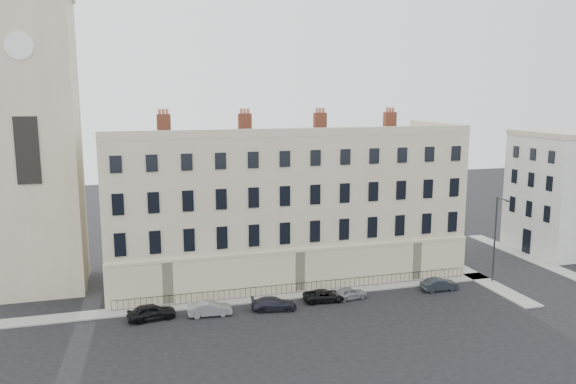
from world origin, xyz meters
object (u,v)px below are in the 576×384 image
car_b (210,309)px  car_f (439,284)px  car_a (151,312)px  car_d (324,296)px  car_c (274,304)px  car_e (349,293)px  streetlamp (496,235)px

car_b → car_f: (22.45, 0.20, -0.01)m
car_a → car_f: car_a is taller
car_d → car_f: bearing=-88.0°
car_a → car_c: size_ratio=1.01×
car_c → car_f: bearing=-78.9°
car_a → car_f: size_ratio=1.10×
car_a → car_f: bearing=-98.5°
car_c → car_e: 7.50m
car_c → streetlamp: 23.77m
car_b → streetlamp: (28.98, 0.83, 4.29)m
car_c → car_e: size_ratio=1.20×
car_e → streetlamp: size_ratio=0.38×
car_a → car_c: bearing=-102.0°
car_c → car_e: car_c is taller
car_a → car_c: (10.52, -0.73, -0.11)m
car_c → car_d: bearing=-71.7°
car_e → streetlamp: bearing=-95.6°
car_b → streetlamp: bearing=-85.4°
car_b → car_c: car_b is taller
car_b → car_c: (5.63, -0.28, -0.04)m
car_c → streetlamp: streetlamp is taller
car_d → car_b: bearing=96.2°
car_b → car_f: car_b is taller
car_e → car_f: bearing=-98.4°
car_e → car_d: bearing=79.9°
streetlamp → car_e: bearing=-178.2°
car_e → car_f: 9.34m
car_d → streetlamp: size_ratio=0.45×
car_e → car_b: bearing=84.4°
car_f → car_b: bearing=89.2°
car_f → streetlamp: 7.85m
car_c → car_d: size_ratio=1.02×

